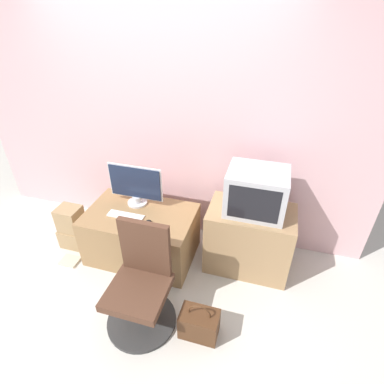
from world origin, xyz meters
The scene contains 13 objects.
ground_plane centered at (0.00, 0.00, 0.00)m, with size 12.00×12.00×0.00m, color beige.
wall_back centered at (0.00, 1.32, 1.30)m, with size 4.40×0.05×2.60m.
desk centered at (-0.06, 0.74, 0.27)m, with size 1.09×0.69×0.55m.
side_stand centered at (1.03, 0.90, 0.34)m, with size 0.82×0.50×0.69m.
main_monitor centered at (-0.15, 0.90, 0.76)m, with size 0.57×0.20×0.44m.
keyboard centered at (-0.17, 0.66, 0.55)m, with size 0.37×0.10×0.01m.
mouse centered at (0.09, 0.64, 0.56)m, with size 0.05×0.03×0.03m.
crt_tv centered at (1.04, 0.92, 0.90)m, with size 0.53×0.43×0.42m.
office_chair centered at (0.26, 0.04, 0.36)m, with size 0.59×0.59×0.94m.
cardboard_box_lower centered at (-0.86, 0.67, 0.11)m, with size 0.28×0.24×0.22m.
cardboard_box_upper centered at (-0.86, 0.67, 0.36)m, with size 0.24×0.21×0.27m.
handbag centered at (0.77, 0.01, 0.13)m, with size 0.32×0.20×0.36m.
book centered at (-0.76, 0.40, 0.01)m, with size 0.19×0.15×0.02m.
Camera 1 is at (1.12, -1.41, 2.37)m, focal length 28.00 mm.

